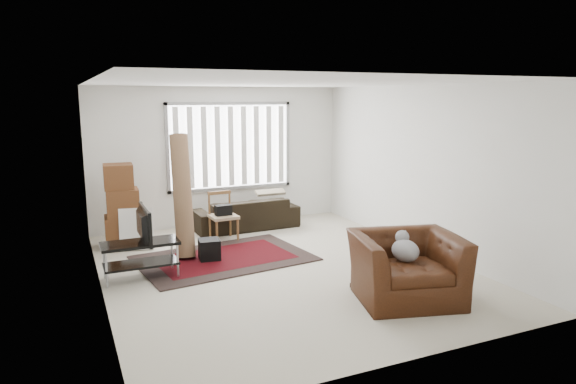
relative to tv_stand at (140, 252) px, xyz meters
name	(u,v)px	position (x,y,z in m)	size (l,w,h in m)	color
room	(269,147)	(1.98, 0.10, 1.38)	(6.00, 6.02, 2.71)	beige
persian_rug	(224,258)	(1.31, 0.36, -0.37)	(2.78, 2.03, 0.02)	black
tv_stand	(140,252)	(0.00, 0.00, 0.00)	(1.05, 0.47, 0.52)	black
tv	(139,225)	(0.00, 0.00, 0.39)	(0.85, 0.11, 0.49)	black
subwoofer	(209,249)	(1.09, 0.38, -0.20)	(0.31, 0.31, 0.31)	black
moving_boxes	(122,208)	(-0.04, 1.77, 0.27)	(0.60, 0.56, 1.40)	brown
white_flatpack	(137,229)	(0.14, 1.44, -0.03)	(0.55, 0.08, 0.70)	silver
rolled_rug	(182,196)	(0.79, 0.81, 0.59)	(0.29, 0.29, 1.94)	brown
sofa	(246,209)	(2.27, 2.04, 0.00)	(1.99, 0.86, 0.77)	black
side_chair	(223,214)	(1.63, 1.43, 0.09)	(0.47, 0.47, 0.85)	#8C785C
armchair	(407,263)	(2.91, -2.14, 0.10)	(1.52, 1.40, 0.94)	#391A0B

